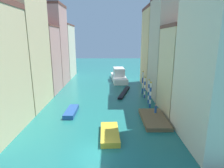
{
  "coord_description": "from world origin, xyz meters",
  "views": [
    {
      "loc": [
        1.58,
        -17.64,
        12.07
      ],
      "look_at": [
        2.09,
        25.86,
        1.5
      ],
      "focal_mm": 29.94,
      "sensor_mm": 36.0,
      "label": 1
    }
  ],
  "objects": [
    {
      "name": "mooring_pole_0",
      "position": [
        8.77,
        14.01,
        2.46
      ],
      "size": [
        0.35,
        0.35,
        4.82
      ],
      "color": "#1E479E",
      "rests_on": "ground"
    },
    {
      "name": "waterfront_dock",
      "position": [
        8.22,
        8.4,
        0.29
      ],
      "size": [
        3.59,
        7.21,
        0.58
      ],
      "color": "brown",
      "rests_on": "ground"
    },
    {
      "name": "building_left_3",
      "position": [
        -13.67,
        32.89,
        10.35
      ],
      "size": [
        6.85,
        8.54,
        20.67
      ],
      "color": "tan",
      "rests_on": "ground"
    },
    {
      "name": "building_right_1",
      "position": [
        13.67,
        11.88,
        7.13
      ],
      "size": [
        6.85,
        8.14,
        14.24
      ],
      "color": "beige",
      "rests_on": "ground"
    },
    {
      "name": "mooring_pole_2",
      "position": [
        8.83,
        19.74,
        2.31
      ],
      "size": [
        0.34,
        0.34,
        4.51
      ],
      "color": "#1E479E",
      "rests_on": "ground"
    },
    {
      "name": "gondola_black",
      "position": [
        4.86,
        23.21,
        0.21
      ],
      "size": [
        3.46,
        9.76,
        0.41
      ],
      "color": "black",
      "rests_on": "ground"
    },
    {
      "name": "building_left_1",
      "position": [
        -13.67,
        15.37,
        10.32
      ],
      "size": [
        6.85,
        10.01,
        20.61
      ],
      "color": "beige",
      "rests_on": "ground"
    },
    {
      "name": "mooring_pole_1",
      "position": [
        8.95,
        16.38,
        2.41
      ],
      "size": [
        0.28,
        0.28,
        4.74
      ],
      "color": "#1E479E",
      "rests_on": "ground"
    },
    {
      "name": "building_left_2",
      "position": [
        -13.67,
        24.54,
        7.49
      ],
      "size": [
        6.85,
        7.68,
        14.96
      ],
      "color": "tan",
      "rests_on": "ground"
    },
    {
      "name": "vaporetto_white",
      "position": [
        4.2,
        36.66,
        1.38
      ],
      "size": [
        4.63,
        12.78,
        3.77
      ],
      "color": "white",
      "rests_on": "ground"
    },
    {
      "name": "building_left_4",
      "position": [
        -13.67,
        42.87,
        8.23
      ],
      "size": [
        6.85,
        10.72,
        16.43
      ],
      "color": "beige",
      "rests_on": "ground"
    },
    {
      "name": "motorboat_0",
      "position": [
        1.55,
        3.83,
        0.35
      ],
      "size": [
        2.47,
        5.59,
        0.69
      ],
      "color": "gold",
      "rests_on": "ground"
    },
    {
      "name": "mooring_pole_3",
      "position": [
        8.91,
        22.9,
        2.64
      ],
      "size": [
        0.31,
        0.31,
        5.18
      ],
      "color": "#1E479E",
      "rests_on": "ground"
    },
    {
      "name": "building_right_3",
      "position": [
        13.67,
        30.51,
        9.87
      ],
      "size": [
        6.85,
        9.99,
        19.72
      ],
      "color": "#DBB77A",
      "rests_on": "ground"
    },
    {
      "name": "person_on_dock",
      "position": [
        8.84,
        10.16,
        1.22
      ],
      "size": [
        0.36,
        0.36,
        1.39
      ],
      "color": "#234C93",
      "rests_on": "waterfront_dock"
    },
    {
      "name": "motorboat_1",
      "position": [
        -4.81,
        11.32,
        0.36
      ],
      "size": [
        1.71,
        5.19,
        0.72
      ],
      "color": "#234C93",
      "rests_on": "ground"
    },
    {
      "name": "ground_plane",
      "position": [
        0.0,
        24.5,
        0.0
      ],
      "size": [
        154.0,
        154.0,
        0.0
      ],
      "primitive_type": "plane",
      "color": "#1E6B66"
    },
    {
      "name": "building_right_0",
      "position": [
        13.67,
        2.53,
        10.86
      ],
      "size": [
        6.85,
        10.21,
        21.7
      ],
      "color": "beige",
      "rests_on": "ground"
    },
    {
      "name": "building_right_2",
      "position": [
        13.67,
        20.71,
        10.19
      ],
      "size": [
        6.85,
        9.16,
        20.35
      ],
      "color": "#BCB299",
      "rests_on": "ground"
    }
  ]
}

